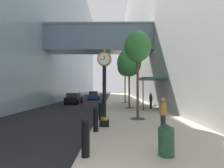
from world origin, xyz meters
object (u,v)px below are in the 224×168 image
object	(u,v)px
street_clock	(104,84)
bollard_fourth	(103,106)
street_tree_near	(138,47)
car_blue_mid	(94,95)
pedestrian_by_clock	(151,100)
bollard_second	(96,119)
bollard_third	(100,110)
bollard_nearest	(86,137)
car_black_near	(74,98)
pedestrian_walking	(163,113)
street_tree_mid_far	(125,68)
street_tree_mid_near	(129,63)
trash_bin	(166,139)

from	to	relation	value
street_clock	bollard_fourth	size ratio (longest dim) A/B	3.61
street_tree_near	car_blue_mid	world-z (taller)	street_tree_near
pedestrian_by_clock	car_blue_mid	world-z (taller)	pedestrian_by_clock
bollard_second	car_blue_mid	xyz separation A→B (m)	(-3.03, 24.47, 0.03)
bollard_third	street_tree_near	size ratio (longest dim) A/B	0.20
street_tree_near	pedestrian_by_clock	world-z (taller)	street_tree_near
bollard_nearest	car_black_near	distance (m)	19.66
street_clock	bollard_nearest	world-z (taller)	street_clock
bollard_second	pedestrian_by_clock	distance (m)	10.47
car_black_near	pedestrian_walking	bearing A→B (deg)	-61.53
bollard_third	pedestrian_walking	xyz separation A→B (m)	(3.52, -2.83, 0.26)
street_tree_mid_far	bollard_fourth	bearing A→B (deg)	-104.97
street_tree_mid_near	pedestrian_walking	distance (m)	10.42
car_black_near	car_blue_mid	distance (m)	8.73
street_tree_mid_near	pedestrian_by_clock	size ratio (longest dim) A/B	3.92
street_tree_mid_far	trash_bin	world-z (taller)	street_tree_mid_far
bollard_nearest	street_tree_mid_near	size ratio (longest dim) A/B	0.19
street_tree_near	pedestrian_by_clock	size ratio (longest dim) A/B	3.78
pedestrian_walking	bollard_third	bearing A→B (deg)	141.24
trash_bin	bollard_third	bearing A→B (deg)	114.01
street_tree_near	car_blue_mid	bearing A→B (deg)	105.15
street_clock	bollard_fourth	bearing A→B (deg)	94.36
street_clock	car_black_near	size ratio (longest dim) A/B	1.08
street_tree_mid_far	pedestrian_by_clock	xyz separation A→B (m)	(2.28, -6.86, -4.39)
car_black_near	car_blue_mid	world-z (taller)	car_blue_mid
bollard_third	pedestrian_by_clock	bearing A→B (deg)	51.28
car_blue_mid	bollard_third	bearing A→B (deg)	-81.95
bollard_fourth	pedestrian_by_clock	world-z (taller)	pedestrian_by_clock
pedestrian_walking	pedestrian_by_clock	size ratio (longest dim) A/B	1.02
bollard_second	trash_bin	size ratio (longest dim) A/B	1.19
street_clock	pedestrian_by_clock	distance (m)	9.37
street_tree_mid_near	street_tree_mid_far	bearing A→B (deg)	90.00
street_tree_near	street_tree_mid_near	xyz separation A→B (m)	(0.00, 6.33, -0.16)
bollard_nearest	street_tree_mid_near	world-z (taller)	street_tree_mid_near
trash_bin	street_clock	bearing A→B (deg)	119.05
street_tree_mid_far	street_clock	bearing A→B (deg)	-98.77
car_blue_mid	pedestrian_walking	bearing A→B (deg)	-74.88
street_tree_near	car_black_near	size ratio (longest dim) A/B	1.52
street_tree_near	trash_bin	xyz separation A→B (m)	(-0.01, -6.35, -4.65)
street_clock	street_tree_near	size ratio (longest dim) A/B	0.71
bollard_second	car_blue_mid	size ratio (longest dim) A/B	0.29
street_tree_mid_far	car_black_near	distance (m)	8.97
car_blue_mid	bollard_fourth	bearing A→B (deg)	-80.64
bollard_second	street_tree_mid_near	world-z (taller)	street_tree_mid_near
street_tree_mid_near	street_clock	bearing A→B (deg)	-105.01
bollard_fourth	pedestrian_by_clock	bearing A→B (deg)	32.25
pedestrian_by_clock	bollard_nearest	bearing A→B (deg)	-111.96
bollard_fourth	trash_bin	size ratio (longest dim) A/B	1.19
street_tree_mid_far	car_black_near	size ratio (longest dim) A/B	1.59
car_blue_mid	street_tree_mid_far	bearing A→B (deg)	-55.79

